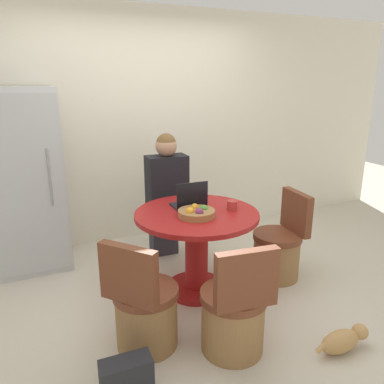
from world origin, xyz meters
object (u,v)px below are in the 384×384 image
at_px(cat, 343,340).
at_px(handbag, 127,379).
at_px(laptop, 190,201).
at_px(refrigerator, 26,181).
at_px(chair_near_left_corner, 145,312).
at_px(chair_right_side, 279,250).
at_px(fruit_bowl, 197,213).
at_px(dining_table, 197,239).
at_px(chair_near_camera, 234,316).
at_px(person_seated, 166,191).

xyz_separation_m(cat, handbag, (-1.46, 0.19, 0.04)).
xyz_separation_m(laptop, handbag, (-0.85, -1.08, -0.66)).
relative_size(refrigerator, chair_near_left_corner, 2.13).
bearing_deg(handbag, chair_near_left_corner, 60.04).
height_order(chair_near_left_corner, cat, chair_near_left_corner).
height_order(chair_right_side, fruit_bowl, fruit_bowl).
distance_m(dining_table, cat, 1.34).
relative_size(chair_near_camera, person_seated, 0.63).
bearing_deg(handbag, refrigerator, 102.50).
relative_size(dining_table, chair_near_left_corner, 1.27).
height_order(dining_table, person_seated, person_seated).
bearing_deg(person_seated, dining_table, 90.81).
height_order(fruit_bowl, handbag, fruit_bowl).
xyz_separation_m(dining_table, laptop, (-0.00, 0.14, 0.30)).
bearing_deg(chair_near_camera, laptop, -88.92).
bearing_deg(dining_table, cat, -61.69).
relative_size(chair_near_left_corner, person_seated, 0.63).
bearing_deg(refrigerator, chair_right_side, -28.96).
bearing_deg(person_seated, chair_near_camera, 87.36).
bearing_deg(fruit_bowl, laptop, 80.21).
relative_size(dining_table, cat, 2.41).
xyz_separation_m(person_seated, fruit_bowl, (-0.04, -0.85, 0.05)).
relative_size(chair_near_left_corner, chair_near_camera, 1.00).
bearing_deg(laptop, fruit_bowl, 80.21).
distance_m(refrigerator, handbag, 2.22).
bearing_deg(dining_table, chair_near_left_corner, -139.69).
relative_size(chair_near_left_corner, cat, 1.90).
distance_m(refrigerator, chair_right_side, 2.50).
distance_m(refrigerator, fruit_bowl, 1.75).
relative_size(chair_near_camera, chair_right_side, 1.00).
distance_m(dining_table, handbag, 1.32).
bearing_deg(chair_near_left_corner, handbag, 109.73).
bearing_deg(chair_near_left_corner, chair_right_side, -112.57).
xyz_separation_m(dining_table, chair_near_camera, (-0.08, -0.82, -0.23)).
height_order(chair_near_left_corner, handbag, chair_near_left_corner).
relative_size(chair_near_camera, cat, 1.90).
distance_m(chair_right_side, laptop, 1.00).
bearing_deg(refrigerator, chair_near_left_corner, -67.38).
xyz_separation_m(refrigerator, person_seated, (1.30, -0.36, -0.15)).
relative_size(dining_table, handbag, 3.50).
bearing_deg(fruit_bowl, person_seated, 87.62).
relative_size(cat, handbag, 1.45).
relative_size(person_seated, laptop, 4.65).
height_order(dining_table, chair_near_camera, chair_near_camera).
relative_size(person_seated, cat, 3.04).
distance_m(person_seated, handbag, 1.97).
distance_m(chair_near_left_corner, fruit_bowl, 0.88).
bearing_deg(chair_near_camera, person_seated, -86.86).
bearing_deg(dining_table, fruit_bowl, -114.70).
bearing_deg(person_seated, laptop, 90.65).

